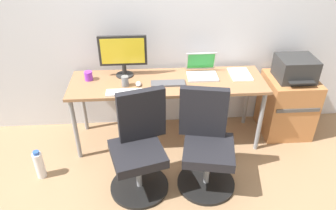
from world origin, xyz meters
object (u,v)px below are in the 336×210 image
at_px(office_chair_left, 139,148).
at_px(printer, 295,68).
at_px(water_bottle_on_floor, 39,165).
at_px(side_cabinet, 287,105).
at_px(desktop_monitor, 123,53).
at_px(office_chair_right, 206,145).
at_px(coffee_mug, 89,76).
at_px(open_laptop, 202,70).

xyz_separation_m(office_chair_left, printer, (1.64, 0.73, 0.37)).
bearing_deg(water_bottle_on_floor, side_cabinet, 12.63).
bearing_deg(desktop_monitor, water_bottle_on_floor, -141.21).
height_order(office_chair_right, side_cabinet, office_chair_right).
xyz_separation_m(office_chair_right, side_cabinet, (1.04, 0.73, -0.09)).
height_order(water_bottle_on_floor, desktop_monitor, desktop_monitor).
bearing_deg(coffee_mug, printer, -0.16).
bearing_deg(printer, office_chair_right, -144.86).
xyz_separation_m(water_bottle_on_floor, open_laptop, (1.62, 0.62, 0.64)).
xyz_separation_m(side_cabinet, desktop_monitor, (-1.78, 0.08, 0.64)).
relative_size(office_chair_left, water_bottle_on_floor, 3.03).
height_order(office_chair_right, open_laptop, open_laptop).
bearing_deg(office_chair_left, water_bottle_on_floor, 171.03).
bearing_deg(side_cabinet, office_chair_left, -155.83).
relative_size(office_chair_right, open_laptop, 3.03).
bearing_deg(office_chair_right, office_chair_left, -179.89).
distance_m(office_chair_right, side_cabinet, 1.28).
relative_size(open_laptop, coffee_mug, 3.37).
bearing_deg(open_laptop, coffee_mug, -178.41).
height_order(printer, water_bottle_on_floor, printer).
height_order(desktop_monitor, open_laptop, desktop_monitor).
height_order(side_cabinet, water_bottle_on_floor, side_cabinet).
relative_size(side_cabinet, coffee_mug, 7.29).
bearing_deg(office_chair_right, coffee_mug, 146.01).
relative_size(office_chair_left, office_chair_right, 1.00).
bearing_deg(office_chair_left, open_laptop, 49.57).
relative_size(side_cabinet, water_bottle_on_floor, 2.16).
bearing_deg(side_cabinet, printer, -90.00).
bearing_deg(open_laptop, printer, -2.23).
xyz_separation_m(office_chair_right, coffee_mug, (-1.10, 0.74, 0.35)).
relative_size(side_cabinet, printer, 1.68).
bearing_deg(printer, coffee_mug, 179.84).
bearing_deg(office_chair_right, desktop_monitor, 132.29).
relative_size(desktop_monitor, open_laptop, 1.55).
distance_m(office_chair_right, desktop_monitor, 1.23).
bearing_deg(office_chair_right, printer, 35.14).
relative_size(printer, open_laptop, 1.29).
bearing_deg(desktop_monitor, open_laptop, -2.92).
relative_size(office_chair_right, desktop_monitor, 1.96).
distance_m(office_chair_left, office_chair_right, 0.60).
bearing_deg(office_chair_left, side_cabinet, 24.17).
relative_size(printer, coffee_mug, 4.35).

